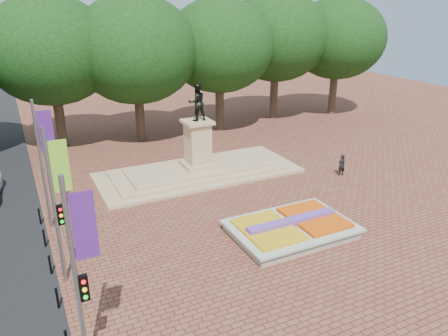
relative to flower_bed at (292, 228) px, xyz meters
name	(u,v)px	position (x,y,z in m)	size (l,w,h in m)	color
ground	(255,222)	(-1.03, 2.00, -0.38)	(90.00, 90.00, 0.00)	brown
flower_bed	(292,228)	(0.00, 0.00, 0.00)	(6.30, 4.30, 0.91)	gray
monument	(198,162)	(-1.03, 10.00, 0.50)	(14.00, 6.00, 6.40)	tan
tree_row_back	(176,60)	(1.31, 20.00, 6.29)	(44.80, 8.80, 10.43)	#34241C
banner_poles	(58,203)	(-11.10, 0.69, 3.50)	(0.88, 11.17, 7.00)	slate
bollard_row	(53,280)	(-11.73, 0.50, 0.15)	(0.12, 13.12, 0.98)	black
pedestrian	(342,165)	(7.85, 5.34, 0.39)	(0.56, 0.37, 1.54)	black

